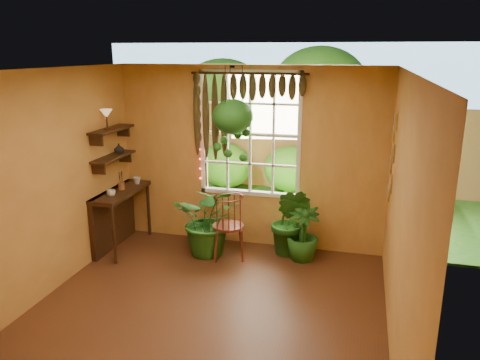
# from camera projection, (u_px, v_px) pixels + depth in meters

# --- Properties ---
(floor) EXTENTS (4.50, 4.50, 0.00)m
(floor) POSITION_uv_depth(u_px,v_px,m) (201.00, 319.00, 5.21)
(floor) COLOR #502B17
(floor) RESTS_ON ground
(ceiling) EXTENTS (4.50, 4.50, 0.00)m
(ceiling) POSITION_uv_depth(u_px,v_px,m) (195.00, 71.00, 4.48)
(ceiling) COLOR white
(ceiling) RESTS_ON wall_back
(wall_back) EXTENTS (4.00, 0.00, 4.00)m
(wall_back) POSITION_uv_depth(u_px,v_px,m) (250.00, 158.00, 6.94)
(wall_back) COLOR #DF9F4C
(wall_back) RESTS_ON floor
(wall_left) EXTENTS (0.00, 4.50, 4.50)m
(wall_left) POSITION_uv_depth(u_px,v_px,m) (33.00, 190.00, 5.34)
(wall_left) COLOR #DF9F4C
(wall_left) RESTS_ON floor
(wall_right) EXTENTS (0.00, 4.50, 4.50)m
(wall_right) POSITION_uv_depth(u_px,v_px,m) (401.00, 222.00, 4.35)
(wall_right) COLOR #DF9F4C
(wall_right) RESTS_ON floor
(window) EXTENTS (1.52, 0.10, 1.86)m
(window) POSITION_uv_depth(u_px,v_px,m) (250.00, 134.00, 6.88)
(window) COLOR white
(window) RESTS_ON wall_back
(valance_vine) EXTENTS (1.70, 0.12, 1.10)m
(valance_vine) POSITION_uv_depth(u_px,v_px,m) (243.00, 95.00, 6.63)
(valance_vine) COLOR #351C0E
(valance_vine) RESTS_ON window
(string_lights) EXTENTS (0.03, 0.03, 1.54)m
(string_lights) POSITION_uv_depth(u_px,v_px,m) (199.00, 130.00, 6.96)
(string_lights) COLOR #FF2633
(string_lights) RESTS_ON window
(wall_plates) EXTENTS (0.04, 0.32, 1.10)m
(wall_plates) POSITION_uv_depth(u_px,v_px,m) (392.00, 159.00, 5.97)
(wall_plates) COLOR #F0E3C4
(wall_plates) RESTS_ON wall_right
(counter_ledge) EXTENTS (0.40, 1.20, 0.90)m
(counter_ledge) POSITION_uv_depth(u_px,v_px,m) (116.00, 212.00, 7.02)
(counter_ledge) COLOR #351C0E
(counter_ledge) RESTS_ON floor
(shelf_lower) EXTENTS (0.25, 0.90, 0.04)m
(shelf_lower) POSITION_uv_depth(u_px,v_px,m) (114.00, 157.00, 6.78)
(shelf_lower) COLOR #351C0E
(shelf_lower) RESTS_ON wall_left
(shelf_upper) EXTENTS (0.25, 0.90, 0.04)m
(shelf_upper) POSITION_uv_depth(u_px,v_px,m) (112.00, 130.00, 6.67)
(shelf_upper) COLOR #351C0E
(shelf_upper) RESTS_ON wall_left
(backyard) EXTENTS (14.00, 10.00, 12.00)m
(backyard) POSITION_uv_depth(u_px,v_px,m) (305.00, 120.00, 11.21)
(backyard) COLOR #1E5418
(backyard) RESTS_ON ground
(windsor_chair) EXTENTS (0.56, 0.58, 1.19)m
(windsor_chair) POSITION_uv_depth(u_px,v_px,m) (228.00, 235.00, 6.69)
(windsor_chair) COLOR maroon
(windsor_chair) RESTS_ON floor
(potted_plant_left) EXTENTS (0.99, 0.86, 1.07)m
(potted_plant_left) POSITION_uv_depth(u_px,v_px,m) (210.00, 220.00, 6.74)
(potted_plant_left) COLOR #124615
(potted_plant_left) RESTS_ON floor
(potted_plant_mid) EXTENTS (0.67, 0.60, 1.03)m
(potted_plant_mid) POSITION_uv_depth(u_px,v_px,m) (290.00, 221.00, 6.72)
(potted_plant_mid) COLOR #124615
(potted_plant_mid) RESTS_ON floor
(potted_plant_right) EXTENTS (0.56, 0.56, 0.81)m
(potted_plant_right) POSITION_uv_depth(u_px,v_px,m) (303.00, 233.00, 6.60)
(potted_plant_right) COLOR #124615
(potted_plant_right) RESTS_ON floor
(hanging_basket) EXTENTS (0.57, 0.57, 1.33)m
(hanging_basket) POSITION_uv_depth(u_px,v_px,m) (233.00, 122.00, 6.52)
(hanging_basket) COLOR black
(hanging_basket) RESTS_ON ceiling
(cup_a) EXTENTS (0.14, 0.14, 0.10)m
(cup_a) POSITION_uv_depth(u_px,v_px,m) (111.00, 193.00, 6.60)
(cup_a) COLOR silver
(cup_a) RESTS_ON counter_ledge
(cup_b) EXTENTS (0.12, 0.12, 0.11)m
(cup_b) POSITION_uv_depth(u_px,v_px,m) (137.00, 181.00, 7.21)
(cup_b) COLOR beige
(cup_b) RESTS_ON counter_ledge
(brush_jar) EXTENTS (0.09, 0.09, 0.35)m
(brush_jar) POSITION_uv_depth(u_px,v_px,m) (121.00, 181.00, 6.89)
(brush_jar) COLOR brown
(brush_jar) RESTS_ON counter_ledge
(shelf_vase) EXTENTS (0.18, 0.18, 0.15)m
(shelf_vase) POSITION_uv_depth(u_px,v_px,m) (119.00, 149.00, 6.90)
(shelf_vase) COLOR #B2AD99
(shelf_vase) RESTS_ON shelf_lower
(tiffany_lamp) EXTENTS (0.17, 0.17, 0.29)m
(tiffany_lamp) POSITION_uv_depth(u_px,v_px,m) (106.00, 115.00, 6.48)
(tiffany_lamp) COLOR #583019
(tiffany_lamp) RESTS_ON shelf_upper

